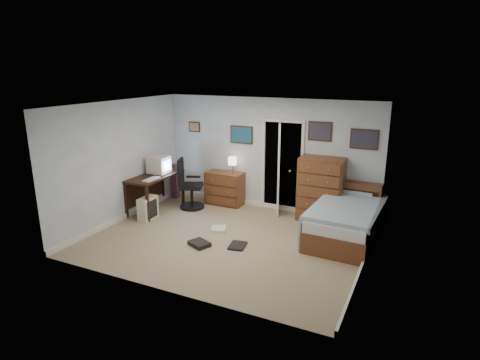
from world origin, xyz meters
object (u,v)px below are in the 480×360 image
(low_dresser, at_px, (225,188))
(computer_desk, at_px, (151,183))
(bed, at_px, (347,220))
(office_chair, at_px, (189,189))
(tall_dresser, at_px, (321,189))

(low_dresser, bearing_deg, computer_desk, -142.34)
(computer_desk, xyz_separation_m, bed, (4.28, 0.35, -0.29))
(office_chair, xyz_separation_m, tall_dresser, (2.90, 0.57, 0.23))
(low_dresser, bearing_deg, office_chair, -136.74)
(computer_desk, relative_size, tall_dresser, 1.06)
(low_dresser, xyz_separation_m, bed, (2.97, -0.68, -0.04))
(tall_dresser, bearing_deg, computer_desk, -165.29)
(tall_dresser, bearing_deg, low_dresser, 178.34)
(low_dresser, bearing_deg, tall_dresser, -1.30)
(office_chair, distance_m, bed, 3.59)
(computer_desk, relative_size, low_dresser, 1.64)
(computer_desk, distance_m, tall_dresser, 3.74)
(tall_dresser, distance_m, bed, 1.01)
(office_chair, height_order, bed, office_chair)
(low_dresser, distance_m, tall_dresser, 2.30)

